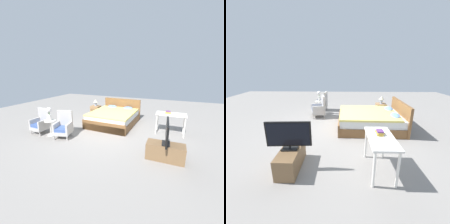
# 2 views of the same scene
# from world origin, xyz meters

# --- Properties ---
(ground_plane) EXTENTS (16.00, 16.00, 0.00)m
(ground_plane) POSITION_xyz_m (0.00, 0.00, 0.00)
(ground_plane) COLOR gray
(bed) EXTENTS (1.87, 2.20, 0.96)m
(bed) POSITION_xyz_m (-0.21, 1.05, 0.30)
(bed) COLOR brown
(bed) RESTS_ON ground_plane
(armchair_by_window_left) EXTENTS (0.57, 0.57, 0.92)m
(armchair_by_window_left) POSITION_xyz_m (-2.38, -0.93, 0.37)
(armchair_by_window_left) COLOR #ADA8A3
(armchair_by_window_left) RESTS_ON ground_plane
(armchair_by_window_right) EXTENTS (0.66, 0.66, 0.92)m
(armchair_by_window_right) POSITION_xyz_m (-1.32, -0.93, 0.37)
(armchair_by_window_right) COLOR #ADA8A3
(armchair_by_window_right) RESTS_ON ground_plane
(side_table) EXTENTS (0.40, 0.40, 0.57)m
(side_table) POSITION_xyz_m (-1.85, -1.01, 0.36)
(side_table) COLOR beige
(side_table) RESTS_ON ground_plane
(flower_vase) EXTENTS (0.17, 0.17, 0.48)m
(flower_vase) POSITION_xyz_m (-1.85, -1.01, 0.86)
(flower_vase) COLOR silver
(flower_vase) RESTS_ON side_table
(nightstand) EXTENTS (0.44, 0.41, 0.56)m
(nightstand) POSITION_xyz_m (-1.49, 1.72, 0.28)
(nightstand) COLOR #997047
(nightstand) RESTS_ON ground_plane
(table_lamp) EXTENTS (0.22, 0.22, 0.33)m
(table_lamp) POSITION_xyz_m (-1.49, 1.72, 0.78)
(table_lamp) COLOR #9EADC6
(table_lamp) RESTS_ON nightstand
(tv_stand) EXTENTS (0.96, 0.40, 0.44)m
(tv_stand) POSITION_xyz_m (2.06, -1.06, 0.22)
(tv_stand) COLOR brown
(tv_stand) RESTS_ON ground_plane
(tv_flatscreen) EXTENTS (0.22, 0.92, 0.61)m
(tv_flatscreen) POSITION_xyz_m (2.07, -1.06, 0.76)
(tv_flatscreen) COLOR black
(tv_flatscreen) RESTS_ON tv_stand
(vanity_desk) EXTENTS (1.04, 0.52, 0.77)m
(vanity_desk) POSITION_xyz_m (2.11, 0.80, 0.65)
(vanity_desk) COLOR silver
(vanity_desk) RESTS_ON ground_plane
(book_stack) EXTENTS (0.20, 0.17, 0.10)m
(book_stack) POSITION_xyz_m (2.00, 0.80, 0.82)
(book_stack) COLOR #B79333
(book_stack) RESTS_ON vanity_desk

